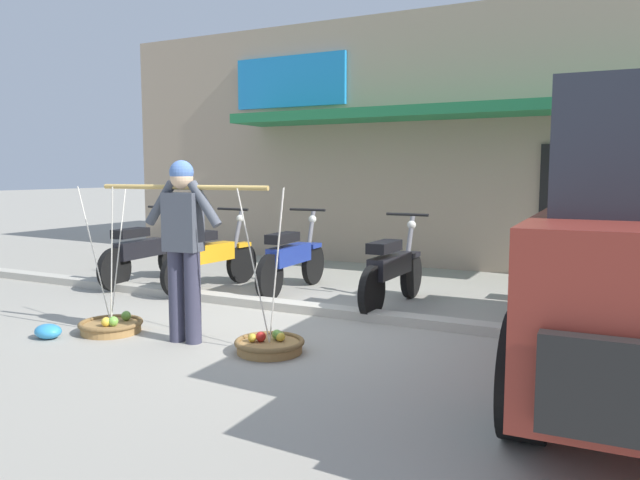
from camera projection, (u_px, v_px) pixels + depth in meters
The scene contains 12 objects.
ground_plane at pixel (281, 327), 6.30m from camera, with size 90.00×90.00×0.00m, color #9E998C.
sidewalk_curb at pixel (313, 309), 6.91m from camera, with size 20.00×0.24×0.10m, color #BAB4A5.
fruit_vendor at pixel (183, 238), 5.64m from camera, with size 1.76×0.23×1.70m.
fruit_basket_left_side at pixel (270, 344), 5.41m from camera, with size 0.62×0.62×1.45m.
fruit_basket_right_side at pixel (111, 325), 6.08m from camera, with size 0.62×0.62×1.45m.
motorcycle_nearest_shop at pixel (143, 252), 8.69m from camera, with size 0.54×1.82×1.09m.
motorcycle_second_in_row at pixel (210, 257), 8.22m from camera, with size 0.54×1.82×1.09m.
motorcycle_third_in_row at pixel (292, 258), 8.07m from camera, with size 0.54×1.82×1.09m.
motorcycle_end_of_row at pixel (392, 270), 7.14m from camera, with size 0.54×1.82×1.09m.
storefront_building at pixel (484, 146), 11.99m from camera, with size 13.00×6.00×4.20m.
plastic_litter_bag at pixel (48, 331), 5.86m from camera, with size 0.28×0.22×0.14m, color #3393D1.
wooden_crate at pixel (538, 288), 7.56m from camera, with size 0.44×0.36×0.32m, color olive.
Camera 1 is at (3.19, -5.29, 1.59)m, focal length 34.37 mm.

